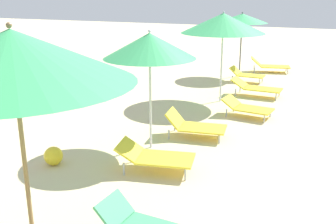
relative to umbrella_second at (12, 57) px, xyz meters
The scene contains 11 objects.
umbrella_second is the anchor object (origin of this frame).
umbrella_third 4.16m from the umbrella_second, 96.25° to the left, with size 1.88×1.88×2.50m.
lounger_third_shoreside 5.60m from the umbrella_second, 87.89° to the left, with size 1.43×0.87×0.60m.
lounger_third_inland 3.86m from the umbrella_second, 87.88° to the left, with size 1.52×0.97×0.53m.
umbrella_fourth 8.34m from the umbrella_second, 90.84° to the left, with size 2.46×2.46×2.68m.
lounger_fourth_shoreside 9.67m from the umbrella_second, 85.41° to the left, with size 1.59×0.70×0.55m.
lounger_fourth_inland 7.54m from the umbrella_second, 82.29° to the left, with size 1.36×0.79×0.49m.
umbrella_farthest 12.28m from the umbrella_second, 92.16° to the left, with size 1.93×1.93×2.47m.
lounger_farthest_shoreside 13.77m from the umbrella_second, 87.94° to the left, with size 1.68×1.03×0.60m.
lounger_farthest_inland 11.50m from the umbrella_second, 89.83° to the left, with size 1.25×0.62×0.55m.
beach_ball 3.96m from the umbrella_second, 124.93° to the left, with size 0.37×0.37×0.37m, color yellow.
Camera 1 is at (2.23, 1.42, 3.22)m, focal length 42.36 mm.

